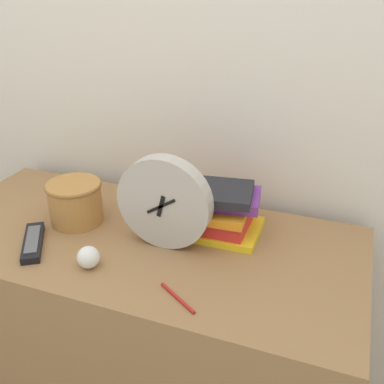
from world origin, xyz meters
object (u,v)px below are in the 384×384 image
basket (75,201)px  crumpled_paper_ball (88,257)px  book_stack (217,211)px  tv_remote (33,242)px  pen (177,298)px  desk_clock (164,203)px

basket → crumpled_paper_ball: bearing=-49.7°
book_stack → basket: book_stack is taller
crumpled_paper_ball → book_stack: bearing=48.1°
basket → tv_remote: (-0.04, -0.16, -0.06)m
book_stack → tv_remote: 0.52m
book_stack → crumpled_paper_ball: size_ratio=4.34×
tv_remote → pen: tv_remote is taller
desk_clock → basket: size_ratio=1.58×
tv_remote → crumpled_paper_ball: crumpled_paper_ball is taller
crumpled_paper_ball → pen: crumpled_paper_ball is taller
desk_clock → book_stack: 0.17m
basket → crumpled_paper_ball: basket is taller
book_stack → tv_remote: bearing=-150.8°
desk_clock → tv_remote: size_ratio=1.44×
basket → desk_clock: bearing=-4.5°
crumpled_paper_ball → basket: bearing=130.3°
tv_remote → crumpled_paper_ball: 0.20m
pen → basket: bearing=151.8°
book_stack → desk_clock: bearing=-133.4°
desk_clock → crumpled_paper_ball: (-0.14, -0.16, -0.10)m
crumpled_paper_ball → pen: 0.26m
basket → tv_remote: basket is taller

